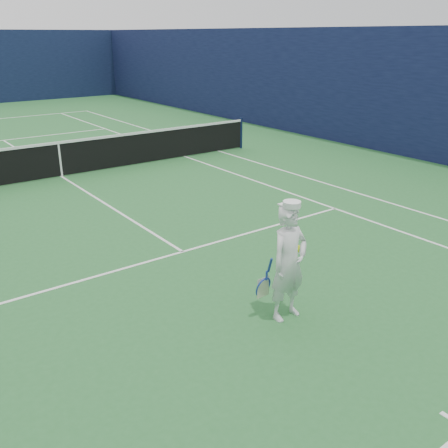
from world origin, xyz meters
The scene contains 5 objects.
ground centered at (0.00, 0.00, 0.00)m, with size 80.00×80.00×0.00m, color #26652E.
court_markings centered at (0.00, 0.00, 0.00)m, with size 11.03×23.83×0.01m.
windscreen_fence centered at (0.00, 0.00, 2.00)m, with size 20.12×36.12×4.00m.
tennis_net centered at (0.00, 0.00, 0.55)m, with size 12.88×0.09×1.07m.
tennis_player centered at (0.01, -9.17, 0.84)m, with size 0.77×0.45×1.72m.
Camera 1 is at (-4.37, -13.63, 3.77)m, focal length 40.00 mm.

